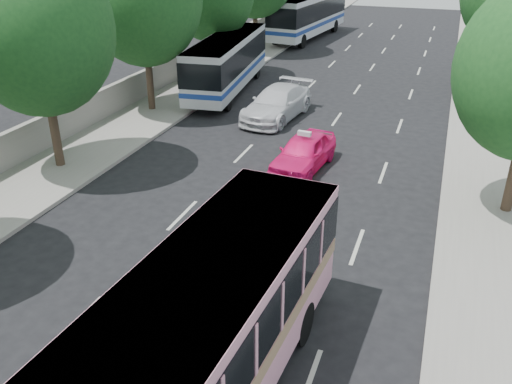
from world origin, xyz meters
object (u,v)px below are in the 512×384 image
at_px(pink_bus, 192,344).
at_px(tour_coach_front, 228,59).
at_px(white_pickup, 277,103).
at_px(pink_taxi, 304,152).
at_px(tour_coach_rear, 309,12).

relative_size(pink_bus, tour_coach_front, 0.97).
bearing_deg(white_pickup, tour_coach_front, 145.04).
height_order(pink_taxi, tour_coach_front, tour_coach_front).
height_order(pink_bus, tour_coach_front, pink_bus).
distance_m(pink_bus, tour_coach_front, 24.31).
xyz_separation_m(pink_taxi, tour_coach_rear, (-7.09, 27.75, 1.49)).
relative_size(white_pickup, tour_coach_front, 0.50).
relative_size(pink_bus, pink_taxi, 2.48).
height_order(pink_taxi, white_pickup, white_pickup).
xyz_separation_m(pink_taxi, white_pickup, (-3.00, 5.82, 0.07)).
distance_m(tour_coach_front, tour_coach_rear, 18.09).
bearing_deg(pink_bus, tour_coach_front, 114.39).
bearing_deg(pink_taxi, tour_coach_front, 133.63).
relative_size(pink_taxi, tour_coach_rear, 0.34).
relative_size(white_pickup, tour_coach_rear, 0.44).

